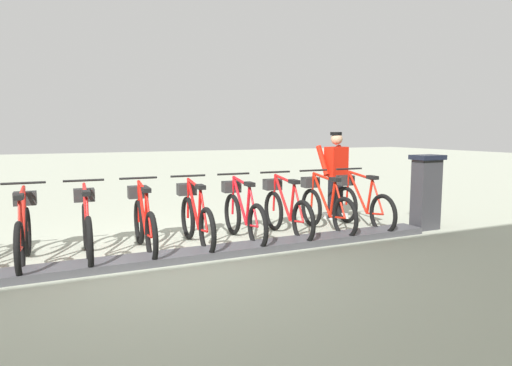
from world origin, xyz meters
The scene contains 12 objects.
ground_plane centered at (0.00, 0.00, 0.00)m, with size 60.00×60.00×0.00m, color #ABB19C.
dock_rail_base centered at (0.00, 0.00, 0.05)m, with size 0.44×8.31×0.10m, color #47474C.
payment_kiosk centered at (0.05, -4.48, 0.67)m, with size 0.36×0.52×1.28m.
bike_docked_0 centered at (0.62, -3.56, 0.43)m, with size 1.72×0.54×1.02m.
bike_docked_1 centered at (0.62, -2.81, 0.43)m, with size 1.72×0.54×1.02m.
bike_docked_2 centered at (0.62, -2.06, 0.43)m, with size 1.72×0.54×1.02m.
bike_docked_3 centered at (0.62, -1.30, 0.43)m, with size 1.72×0.54×1.02m.
bike_docked_4 centered at (0.62, -0.55, 0.43)m, with size 1.72×0.54×1.02m.
bike_docked_5 centered at (0.62, 0.20, 0.43)m, with size 1.72×0.54×1.02m.
bike_docked_6 centered at (0.62, 0.95, 0.43)m, with size 1.72×0.54×1.02m.
bike_docked_7 centered at (0.62, 1.70, 0.43)m, with size 1.72×0.54×1.02m.
worker_near_rack centered at (1.52, -3.63, 0.91)m, with size 0.49×0.67×1.66m.
Camera 1 is at (-5.69, 1.38, 1.70)m, focal length 31.79 mm.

